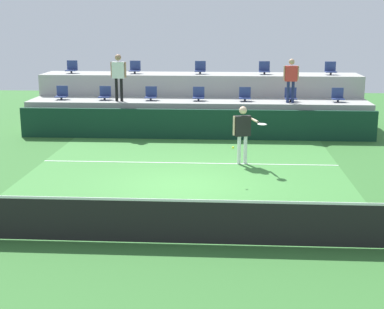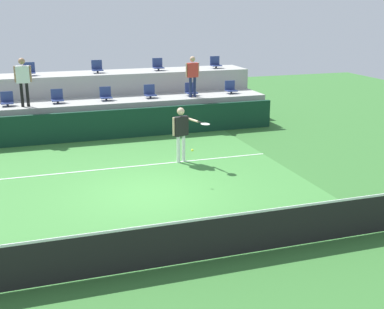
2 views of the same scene
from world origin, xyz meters
name	(u,v)px [view 2 (image 2 of 2)]	position (x,y,z in m)	size (l,w,h in m)	color
ground_plane	(150,193)	(0.00, 0.00, 0.00)	(40.00, 40.00, 0.00)	#336B2D
court_inner_paint	(142,181)	(0.00, 1.00, 0.00)	(9.00, 10.00, 0.01)	#3D7F38
court_service_line	(132,167)	(0.00, 2.40, 0.01)	(9.00, 0.06, 0.00)	white
tennis_net	(199,238)	(0.00, -4.00, 0.50)	(10.48, 0.08, 1.07)	black
sponsor_backboard	(111,125)	(0.00, 6.00, 0.55)	(13.00, 0.16, 1.10)	#0F3323
seating_tier_lower	(106,116)	(0.00, 7.30, 0.62)	(13.00, 1.80, 1.25)	#9E9E99
seating_tier_upper	(98,97)	(0.00, 9.10, 1.05)	(13.00, 1.80, 2.10)	#9E9E99
stadium_chair_lower_left	(7,100)	(-3.59, 7.23, 1.46)	(0.44, 0.40, 0.52)	#2D2D33
stadium_chair_lower_mid_left	(57,97)	(-1.80, 7.23, 1.46)	(0.44, 0.40, 0.52)	#2D2D33
stadium_chair_lower_center	(106,95)	(0.04, 7.23, 1.46)	(0.44, 0.40, 0.52)	#2D2D33
stadium_chair_lower_mid_right	(150,92)	(1.80, 7.23, 1.46)	(0.44, 0.40, 0.52)	#2D2D33
stadium_chair_lower_right	(191,90)	(3.53, 7.23, 1.46)	(0.44, 0.40, 0.52)	#2D2D33
stadium_chair_lower_far_right	(231,88)	(5.29, 7.23, 1.46)	(0.44, 0.40, 0.52)	#2D2D33
stadium_chair_upper_left	(29,70)	(-2.69, 9.03, 2.31)	(0.44, 0.40, 0.52)	#2D2D33
stadium_chair_upper_center	(97,68)	(0.01, 9.03, 2.31)	(0.44, 0.40, 0.52)	#2D2D33
stadium_chair_upper_right	(158,65)	(2.62, 9.03, 2.31)	(0.44, 0.40, 0.52)	#2D2D33
stadium_chair_upper_far_right	(215,63)	(5.28, 9.03, 2.31)	(0.44, 0.40, 0.52)	#2D2D33
tennis_player	(182,129)	(1.63, 2.38, 1.09)	(1.00, 1.16, 1.76)	white
spectator_in_white	(23,77)	(-2.96, 6.85, 2.32)	(0.61, 0.26, 1.76)	black
spectator_leaning_on_rail	(193,73)	(3.47, 6.85, 2.22)	(0.58, 0.23, 1.63)	navy
tennis_ball	(192,150)	(1.31, 0.36, 0.97)	(0.07, 0.07, 0.07)	#CCE033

